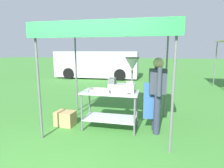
{
  "coord_description": "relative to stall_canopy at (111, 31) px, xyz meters",
  "views": [
    {
      "loc": [
        1.18,
        -2.52,
        1.75
      ],
      "look_at": [
        0.28,
        1.54,
        1.0
      ],
      "focal_mm": 29.59,
      "sensor_mm": 36.0,
      "label": 1
    }
  ],
  "objects": [
    {
      "name": "stall_canopy",
      "position": [
        0.0,
        0.0,
        0.0
      ],
      "size": [
        2.69,
        2.0,
        2.25
      ],
      "color": "slate",
      "rests_on": "ground"
    },
    {
      "name": "van_silver",
      "position": [
        -2.62,
        7.6,
        -1.28
      ],
      "size": [
        5.25,
        2.2,
        1.69
      ],
      "color": "#BCBCC1",
      "rests_on": "ground"
    },
    {
      "name": "menu_sign",
      "position": [
        0.45,
        -0.24,
        -1.18
      ],
      "size": [
        0.13,
        0.05,
        0.27
      ],
      "color": "black",
      "rests_on": "donut_cart"
    },
    {
      "name": "donut_fryer",
      "position": [
        0.33,
        -0.1,
        -0.98
      ],
      "size": [
        0.65,
        0.29,
        0.75
      ],
      "color": "#B7B7BC",
      "rests_on": "donut_cart"
    },
    {
      "name": "donut_tray",
      "position": [
        -0.18,
        -0.19,
        -1.27
      ],
      "size": [
        0.46,
        0.27,
        0.07
      ],
      "color": "#B7B7BC",
      "rests_on": "donut_cart"
    },
    {
      "name": "ground_plane",
      "position": [
        -0.28,
        4.56,
        -2.16
      ],
      "size": [
        70.0,
        70.0,
        0.0
      ],
      "primitive_type": "plane",
      "color": "#3D7F33"
    },
    {
      "name": "supply_crate",
      "position": [
        -1.08,
        -0.15,
        -1.99
      ],
      "size": [
        0.48,
        0.35,
        0.34
      ],
      "color": "tan",
      "rests_on": "ground"
    },
    {
      "name": "vendor",
      "position": [
        1.0,
        -0.05,
        -1.25
      ],
      "size": [
        0.46,
        0.54,
        1.61
      ],
      "color": "#2D3347",
      "rests_on": "ground"
    },
    {
      "name": "donut_cart",
      "position": [
        0.0,
        -0.1,
        -1.53
      ],
      "size": [
        1.25,
        0.62,
        0.86
      ],
      "color": "#B7B7BC",
      "rests_on": "ground"
    }
  ]
}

